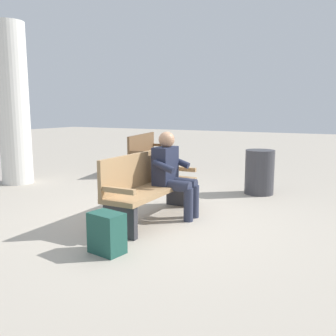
{
  "coord_description": "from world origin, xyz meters",
  "views": [
    {
      "loc": [
        4.13,
        2.45,
        1.47
      ],
      "look_at": [
        -0.11,
        0.15,
        0.7
      ],
      "focal_mm": 39.01,
      "sensor_mm": 36.0,
      "label": 1
    }
  ],
  "objects": [
    {
      "name": "ground_plane",
      "position": [
        0.0,
        0.0,
        0.0
      ],
      "size": [
        40.0,
        40.0,
        0.0
      ],
      "primitive_type": "plane",
      "color": "#A89E8E"
    },
    {
      "name": "bench_near",
      "position": [
        0.0,
        -0.07,
        0.46
      ],
      "size": [
        1.81,
        0.51,
        0.9
      ],
      "rotation": [
        0.0,
        0.0,
        0.02
      ],
      "color": "#9E7A51",
      "rests_on": "ground"
    },
    {
      "name": "person_seated",
      "position": [
        -0.23,
        0.16,
        0.63
      ],
      "size": [
        0.58,
        0.58,
        1.18
      ],
      "rotation": [
        0.0,
        0.0,
        0.02
      ],
      "color": "#1E2338",
      "rests_on": "ground"
    },
    {
      "name": "backpack",
      "position": [
        1.24,
        0.17,
        0.21
      ],
      "size": [
        0.32,
        0.39,
        0.43
      ],
      "rotation": [
        0.0,
        0.0,
        1.41
      ],
      "color": "#1E4C42",
      "rests_on": "ground"
    },
    {
      "name": "bench_far",
      "position": [
        -3.22,
        -2.08,
        0.46
      ],
      "size": [
        1.86,
        0.89,
        0.9
      ],
      "rotation": [
        0.0,
        0.0,
        0.24
      ],
      "color": "brown",
      "rests_on": "ground"
    },
    {
      "name": "support_pillar",
      "position": [
        -0.82,
        -3.69,
        1.57
      ],
      "size": [
        0.6,
        0.6,
        3.13
      ],
      "primitive_type": "cylinder",
      "color": "silver",
      "rests_on": "ground"
    },
    {
      "name": "trash_bin",
      "position": [
        -2.19,
        0.85,
        0.39
      ],
      "size": [
        0.5,
        0.5,
        0.78
      ],
      "primitive_type": "cylinder",
      "color": "#38383D",
      "rests_on": "ground"
    }
  ]
}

